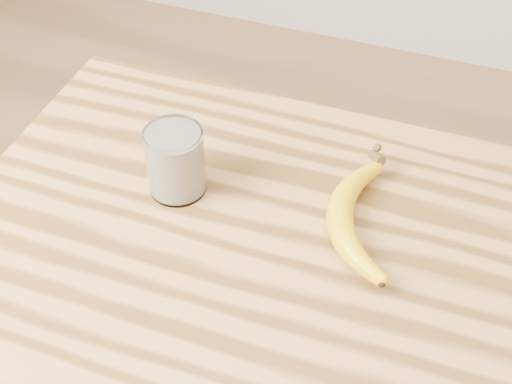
% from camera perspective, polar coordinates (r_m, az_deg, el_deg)
% --- Properties ---
extents(table, '(1.20, 0.80, 0.90)m').
position_cam_1_polar(table, '(1.05, 6.85, -13.37)').
color(table, '#A8723F').
rests_on(table, ground).
extents(smoothie_glass, '(0.09, 0.09, 0.11)m').
position_cam_1_polar(smoothie_glass, '(1.06, -6.46, 2.48)').
color(smoothie_glass, white).
rests_on(smoothie_glass, table).
extents(banana, '(0.20, 0.34, 0.04)m').
position_cam_1_polar(banana, '(1.02, 6.66, -1.98)').
color(banana, '#DAA608').
rests_on(banana, table).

